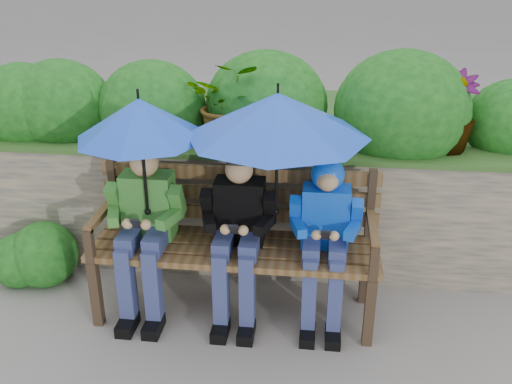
# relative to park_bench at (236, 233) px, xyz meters

# --- Properties ---
(ground) EXTENTS (60.00, 60.00, 0.00)m
(ground) POSITION_rel_park_bench_xyz_m (0.15, -0.18, -0.59)
(ground) COLOR gray
(ground) RESTS_ON ground
(garden_backdrop) EXTENTS (8.00, 2.87, 1.80)m
(garden_backdrop) POSITION_rel_park_bench_xyz_m (0.08, 1.40, 0.05)
(garden_backdrop) COLOR #5C5850
(garden_backdrop) RESTS_ON ground
(park_bench) EXTENTS (1.98, 0.58, 1.04)m
(park_bench) POSITION_rel_park_bench_xyz_m (0.00, 0.00, 0.00)
(park_bench) COLOR #36281B
(park_bench) RESTS_ON ground
(boy_left) EXTENTS (0.52, 0.60, 1.22)m
(boy_left) POSITION_rel_park_bench_xyz_m (-0.61, -0.10, 0.10)
(boy_left) COLOR #2D701E
(boy_left) RESTS_ON ground
(boy_middle) EXTENTS (0.50, 0.58, 1.20)m
(boy_middle) POSITION_rel_park_bench_xyz_m (0.03, -0.10, 0.09)
(boy_middle) COLOR black
(boy_middle) RESTS_ON ground
(boy_right) EXTENTS (0.48, 0.58, 1.17)m
(boy_right) POSITION_rel_park_bench_xyz_m (0.61, -0.08, 0.12)
(boy_right) COLOR #0231BD
(boy_right) RESTS_ON ground
(umbrella_left) EXTENTS (0.85, 0.85, 0.87)m
(umbrella_left) POSITION_rel_park_bench_xyz_m (-0.59, -0.11, 0.84)
(umbrella_left) COLOR blue
(umbrella_left) RESTS_ON ground
(umbrella_right) EXTENTS (1.19, 1.19, 0.89)m
(umbrella_right) POSITION_rel_park_bench_xyz_m (0.28, -0.04, 0.87)
(umbrella_right) COLOR blue
(umbrella_right) RESTS_ON ground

